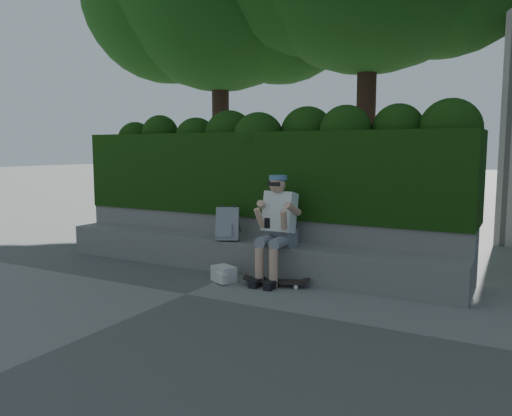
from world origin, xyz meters
The scene contains 8 objects.
ground centered at (0.00, 0.00, 0.00)m, with size 80.00×80.00×0.00m, color slate.
bench_ledge centered at (0.00, 1.25, 0.23)m, with size 6.00×0.45×0.45m, color gray.
planter_wall centered at (0.00, 1.73, 0.38)m, with size 6.00×0.50×0.75m, color gray.
hedge centered at (0.00, 1.95, 1.35)m, with size 6.00×1.00×1.20m, color black.
person centered at (0.68, 1.07, 0.75)m, with size 0.40×0.76×1.38m.
skateboard centered at (0.79, 0.82, 0.06)m, with size 0.75×0.41×0.08m.
backpack_plaid centered at (-0.13, 1.15, 0.68)m, with size 0.31×0.17×0.46m, color #B8B9BD.
backpack_ground centered at (0.08, 0.71, 0.10)m, with size 0.31×0.22×0.20m, color silver.
Camera 1 is at (3.50, -4.64, 1.72)m, focal length 35.00 mm.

